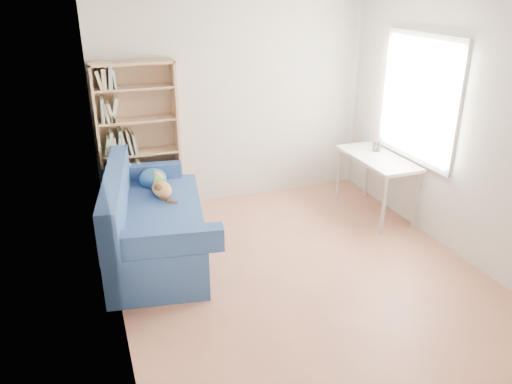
{
  "coord_description": "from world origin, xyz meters",
  "views": [
    {
      "loc": [
        -1.88,
        -4.0,
        2.71
      ],
      "look_at": [
        -0.38,
        0.14,
        0.85
      ],
      "focal_mm": 35.0,
      "sensor_mm": 36.0,
      "label": 1
    }
  ],
  "objects_px": {
    "bookshelf": "(140,148)",
    "pen_cup": "(376,146)",
    "desk": "(377,163)",
    "sofa": "(152,223)"
  },
  "relations": [
    {
      "from": "desk",
      "to": "pen_cup",
      "type": "bearing_deg",
      "value": 63.23
    },
    {
      "from": "sofa",
      "to": "desk",
      "type": "height_order",
      "value": "sofa"
    },
    {
      "from": "sofa",
      "to": "pen_cup",
      "type": "height_order",
      "value": "sofa"
    },
    {
      "from": "bookshelf",
      "to": "sofa",
      "type": "bearing_deg",
      "value": -93.07
    },
    {
      "from": "bookshelf",
      "to": "pen_cup",
      "type": "relative_size",
      "value": 10.58
    },
    {
      "from": "sofa",
      "to": "pen_cup",
      "type": "xyz_separation_m",
      "value": [
        2.87,
        0.28,
        0.46
      ]
    },
    {
      "from": "desk",
      "to": "pen_cup",
      "type": "xyz_separation_m",
      "value": [
        0.1,
        0.2,
        0.14
      ]
    },
    {
      "from": "desk",
      "to": "sofa",
      "type": "bearing_deg",
      "value": -178.32
    },
    {
      "from": "bookshelf",
      "to": "pen_cup",
      "type": "height_order",
      "value": "bookshelf"
    },
    {
      "from": "sofa",
      "to": "pen_cup",
      "type": "bearing_deg",
      "value": 14.87
    }
  ]
}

